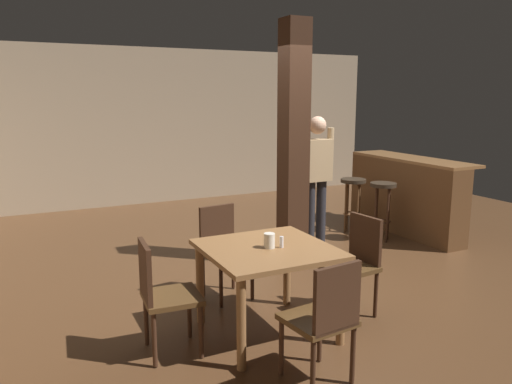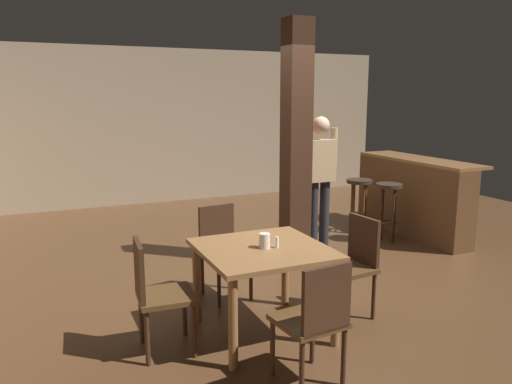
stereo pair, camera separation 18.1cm
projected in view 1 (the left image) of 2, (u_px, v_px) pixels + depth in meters
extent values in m
plane|color=#4C301C|center=(305.00, 273.00, 5.61)|extent=(10.80, 10.80, 0.00)
cube|color=gray|center=(180.00, 126.00, 9.31)|extent=(8.00, 0.10, 2.80)
cube|color=#382114|center=(293.00, 145.00, 5.72)|extent=(0.28, 0.28, 2.80)
cube|color=brown|center=(268.00, 249.00, 4.06)|extent=(1.01, 1.01, 0.04)
cylinder|color=brown|center=(287.00, 269.00, 4.71)|extent=(0.07, 0.07, 0.71)
cylinder|color=brown|center=(200.00, 284.00, 4.33)|extent=(0.07, 0.07, 0.71)
cylinder|color=brown|center=(341.00, 302.00, 3.94)|extent=(0.07, 0.07, 0.71)
cylinder|color=brown|center=(241.00, 324.00, 3.57)|extent=(0.07, 0.07, 0.71)
cube|color=#4C3319|center=(317.00, 320.00, 3.42)|extent=(0.47, 0.47, 0.04)
cube|color=#382114|center=(337.00, 298.00, 3.21)|extent=(0.38, 0.08, 0.45)
cylinder|color=#382114|center=(281.00, 346.00, 3.51)|extent=(0.04, 0.04, 0.43)
cylinder|color=#382114|center=(320.00, 334.00, 3.70)|extent=(0.04, 0.04, 0.43)
cylinder|color=#382114|center=(313.00, 369.00, 3.22)|extent=(0.04, 0.04, 0.43)
cylinder|color=#382114|center=(353.00, 354.00, 3.41)|extent=(0.04, 0.04, 0.43)
cube|color=#4C3319|center=(349.00, 267.00, 4.46)|extent=(0.46, 0.46, 0.04)
cube|color=#382114|center=(365.00, 240.00, 4.51)|extent=(0.08, 0.38, 0.45)
cylinder|color=#382114|center=(346.00, 302.00, 4.26)|extent=(0.04, 0.04, 0.43)
cylinder|color=#382114|center=(320.00, 289.00, 4.55)|extent=(0.04, 0.04, 0.43)
cylinder|color=#382114|center=(376.00, 294.00, 4.44)|extent=(0.04, 0.04, 0.43)
cylinder|color=#382114|center=(349.00, 281.00, 4.74)|extent=(0.04, 0.04, 0.43)
cube|color=#4C3319|center=(227.00, 254.00, 4.83)|extent=(0.48, 0.48, 0.04)
cube|color=#382114|center=(217.00, 228.00, 4.94)|extent=(0.38, 0.09, 0.45)
cylinder|color=#382114|center=(252.00, 278.00, 4.82)|extent=(0.04, 0.04, 0.43)
cylinder|color=#382114|center=(221.00, 286.00, 4.63)|extent=(0.04, 0.04, 0.43)
cylinder|color=#382114|center=(233.00, 268.00, 5.11)|extent=(0.04, 0.04, 0.43)
cylinder|color=#382114|center=(203.00, 275.00, 4.91)|extent=(0.04, 0.04, 0.43)
cube|color=#4C3319|center=(172.00, 297.00, 3.80)|extent=(0.45, 0.45, 0.04)
cube|color=#382114|center=(145.00, 273.00, 3.68)|extent=(0.06, 0.38, 0.45)
cylinder|color=#382114|center=(189.00, 312.00, 4.06)|extent=(0.04, 0.04, 0.43)
cylinder|color=#382114|center=(201.00, 331.00, 3.74)|extent=(0.04, 0.04, 0.43)
cylinder|color=#382114|center=(146.00, 319.00, 3.93)|extent=(0.04, 0.04, 0.43)
cylinder|color=#382114|center=(154.00, 339.00, 3.62)|extent=(0.04, 0.04, 0.43)
cylinder|color=silver|center=(269.00, 241.00, 4.03)|extent=(0.09, 0.09, 0.12)
cylinder|color=silver|center=(282.00, 242.00, 4.04)|extent=(0.03, 0.03, 0.09)
cube|color=tan|center=(317.00, 160.00, 5.98)|extent=(0.34, 0.21, 0.50)
sphere|color=tan|center=(318.00, 125.00, 5.90)|extent=(0.21, 0.21, 0.21)
cylinder|color=#232328|center=(321.00, 218.00, 6.15)|extent=(0.12, 0.12, 0.95)
cylinder|color=#232328|center=(310.00, 219.00, 6.08)|extent=(0.12, 0.12, 0.95)
cylinder|color=tan|center=(330.00, 147.00, 6.03)|extent=(0.08, 0.08, 0.46)
cylinder|color=tan|center=(303.00, 148.00, 5.86)|extent=(0.08, 0.08, 0.46)
cube|color=brown|center=(412.00, 159.00, 7.12)|extent=(0.56, 2.02, 0.04)
cube|color=brown|center=(405.00, 197.00, 7.18)|extent=(0.36, 2.02, 1.05)
cylinder|color=#2D2319|center=(383.00, 185.00, 6.72)|extent=(0.35, 0.35, 0.05)
torus|color=#382114|center=(382.00, 221.00, 6.81)|extent=(0.25, 0.25, 0.02)
cylinder|color=#382114|center=(376.00, 212.00, 6.89)|extent=(0.03, 0.03, 0.75)
cylinder|color=#382114|center=(387.00, 215.00, 6.69)|extent=(0.03, 0.03, 0.75)
cylinder|color=#382114|center=(388.00, 213.00, 6.84)|extent=(0.03, 0.03, 0.75)
cylinder|color=#382114|center=(375.00, 215.00, 6.75)|extent=(0.03, 0.03, 0.75)
cylinder|color=#2D2319|center=(353.00, 181.00, 7.19)|extent=(0.36, 0.36, 0.05)
torus|color=brown|center=(352.00, 214.00, 7.28)|extent=(0.26, 0.26, 0.02)
cylinder|color=brown|center=(347.00, 205.00, 7.37)|extent=(0.03, 0.03, 0.73)
cylinder|color=brown|center=(357.00, 209.00, 7.16)|extent=(0.03, 0.03, 0.73)
cylinder|color=brown|center=(359.00, 206.00, 7.31)|extent=(0.03, 0.03, 0.73)
cylinder|color=brown|center=(346.00, 208.00, 7.21)|extent=(0.03, 0.03, 0.73)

